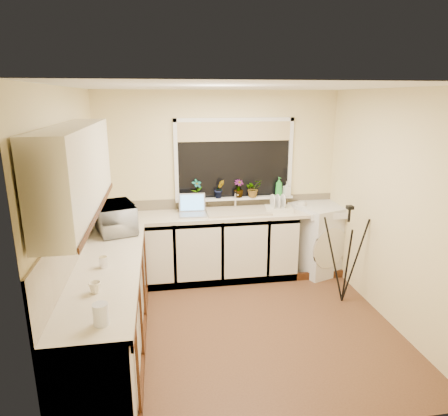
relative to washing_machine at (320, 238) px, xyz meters
The scene contains 34 objects.
floor 1.88m from the washing_machine, 138.49° to the right, with size 3.20×3.20×0.00m, color brown.
ceiling 2.69m from the washing_machine, 138.49° to the right, with size 3.20×3.20×0.00m, color white.
wall_back 1.59m from the washing_machine, 167.98° to the left, with size 3.20×3.20×0.00m, color beige.
wall_front 3.13m from the washing_machine, 116.76° to the right, with size 3.20×3.20×0.00m, color beige.
wall_left 3.29m from the washing_machine, 157.82° to the right, with size 3.00×3.00×0.00m, color beige.
wall_right 1.44m from the washing_machine, 79.05° to the right, with size 3.00×3.00×0.00m, color beige.
base_cabinet_back 1.69m from the washing_machine, behind, with size 2.55×0.60×0.86m, color silver.
base_cabinet_left 3.06m from the washing_machine, 150.49° to the right, with size 0.54×2.40×0.86m, color silver.
worktop_back 1.43m from the washing_machine, behind, with size 3.20×0.60×0.04m, color beige.
worktop_left 3.09m from the washing_machine, 150.49° to the right, with size 0.60×2.40×0.04m, color beige.
upper_cabinet 3.52m from the washing_machine, 149.41° to the right, with size 0.28×1.90×0.70m, color silver.
splashback_left 3.38m from the washing_machine, 152.94° to the right, with size 0.02×2.40×0.45m, color beige.
splashback_back 1.48m from the washing_machine, 168.46° to the left, with size 3.20×0.02×0.14m, color beige.
window_glass 1.61m from the washing_machine, 166.69° to the left, with size 1.50×0.02×1.00m, color black.
window_blind 1.88m from the washing_machine, 167.86° to the left, with size 1.50×0.02×0.25m, color tan.
windowsill 1.31m from the washing_machine, 169.27° to the left, with size 1.60×0.14×0.03m, color white.
sink 1.25m from the washing_machine, behind, with size 0.82×0.46×0.03m, color tan.
faucet 1.30m from the washing_machine, behind, with size 0.03×0.03×0.24m, color silver.
washing_machine is the anchor object (origin of this frame).
laptop 1.83m from the washing_machine, behind, with size 0.36×0.33×0.25m.
kettle 2.73m from the washing_machine, 164.39° to the right, with size 0.15×0.15×0.20m, color silver.
dish_rack 0.77m from the washing_machine, behind, with size 0.36×0.27×0.05m, color beige.
tripod 0.92m from the washing_machine, 93.95° to the right, with size 0.59×0.59×1.18m, color black, non-canonical shape.
glass_jug 3.62m from the washing_machine, 136.03° to the right, with size 0.10×0.10×0.15m, color silver.
steel_jar 3.13m from the washing_machine, 150.13° to the right, with size 0.07×0.07×0.10m, color silver.
microwave 2.78m from the washing_machine, 168.48° to the right, with size 0.58×0.39×0.32m, color silver.
plant_a 1.83m from the washing_machine, behind, with size 0.14×0.10×0.27m, color #999999.
plant_b 1.56m from the washing_machine, behind, with size 0.14×0.11×0.25m, color #999999.
plant_c 1.33m from the washing_machine, 169.72° to the left, with size 0.13×0.13×0.24m, color #999999.
plant_d 1.17m from the washing_machine, 168.78° to the left, with size 0.21×0.19×0.24m, color #999999.
soap_bottle_green 0.92m from the washing_machine, 159.27° to the left, with size 0.10×0.10×0.25m, color green.
soap_bottle_clear 0.83m from the washing_machine, 157.84° to the left, with size 0.09×0.09×0.19m, color #999999.
cup_back 0.55m from the washing_machine, behind, with size 0.13×0.13×0.10m, color silver.
cup_left 3.40m from the washing_machine, 143.05° to the right, with size 0.09×0.09×0.09m, color #EEE2C4.
Camera 1 is at (-0.79, -3.73, 2.36)m, focal length 31.99 mm.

